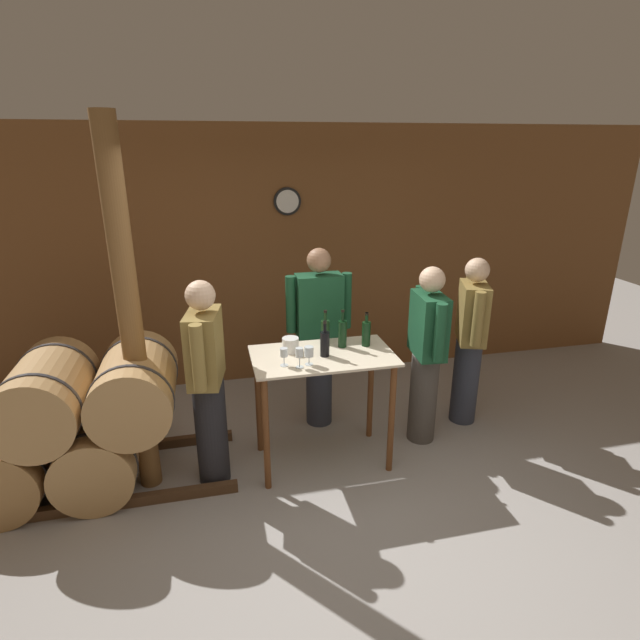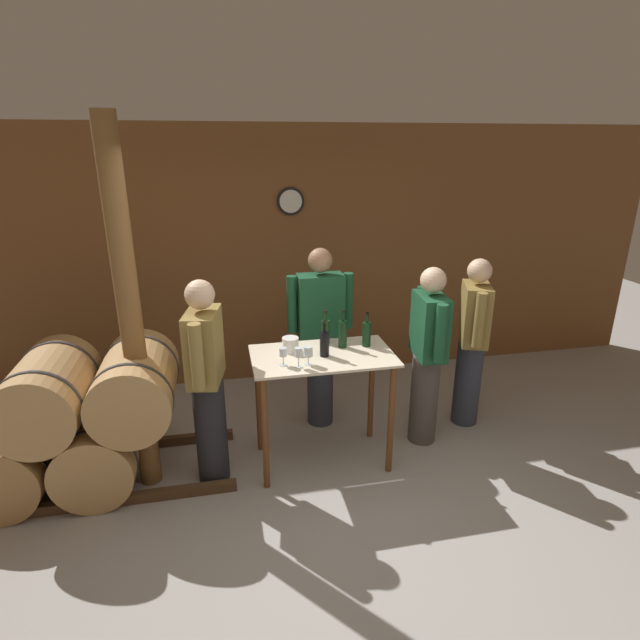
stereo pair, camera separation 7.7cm
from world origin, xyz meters
TOP-DOWN VIEW (x-y plane):
  - ground_plane at (0.00, 0.00)m, footprint 14.00×14.00m
  - back_wall at (0.00, 2.57)m, footprint 8.40×0.08m
  - barrel_rack at (-1.89, 0.98)m, footprint 2.60×0.89m
  - tasting_table at (-0.01, 0.86)m, footprint 1.10×0.64m
  - wooden_post at (-1.39, 0.87)m, footprint 0.16×0.16m
  - wine_bottle_far_left at (-0.01, 0.83)m, footprint 0.07×0.07m
  - wine_bottle_left at (0.06, 1.09)m, footprint 0.07×0.07m
  - wine_bottle_center at (0.17, 0.98)m, footprint 0.07×0.07m
  - wine_bottle_right at (0.37, 0.96)m, footprint 0.07×0.07m
  - wine_glass_near_left at (-0.34, 0.72)m, footprint 0.06×0.06m
  - wine_glass_near_center at (-0.24, 0.67)m, footprint 0.06×0.06m
  - wine_glass_near_right at (-0.16, 0.70)m, footprint 0.07×0.07m
  - ice_bucket at (-0.25, 0.97)m, footprint 0.13×0.13m
  - person_host at (1.43, 1.19)m, footprint 0.34×0.56m
  - person_visitor_with_scarf at (-0.90, 0.80)m, footprint 0.29×0.58m
  - person_visitor_bearded at (0.92, 0.98)m, footprint 0.25×0.59m
  - person_visitor_near_door at (0.09, 1.46)m, footprint 0.59×0.24m

SIDE VIEW (x-z plane):
  - ground_plane at x=0.00m, z-range 0.00..0.00m
  - barrel_rack at x=-1.89m, z-range -0.02..1.07m
  - tasting_table at x=-0.01m, z-range 0.28..1.23m
  - person_visitor_bearded at x=0.92m, z-range 0.04..1.61m
  - person_host at x=1.43m, z-range 0.04..1.62m
  - person_visitor_with_scarf at x=-0.90m, z-range 0.04..1.66m
  - person_visitor_near_door at x=0.09m, z-range 0.05..1.71m
  - ice_bucket at x=-0.25m, z-range 0.95..1.07m
  - wine_glass_near_left at x=-0.34m, z-range 0.98..1.12m
  - wine_glass_near_right at x=-0.16m, z-range 0.98..1.13m
  - wine_bottle_left at x=0.06m, z-range 0.92..1.20m
  - wine_bottle_far_left at x=-0.01m, z-range 0.92..1.20m
  - wine_bottle_right at x=0.37m, z-range 0.92..1.20m
  - wine_glass_near_center at x=-0.24m, z-range 0.99..1.14m
  - wine_bottle_center at x=0.17m, z-range 0.92..1.23m
  - wooden_post at x=-1.39m, z-range 0.00..2.70m
  - back_wall at x=0.00m, z-range 0.00..2.70m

